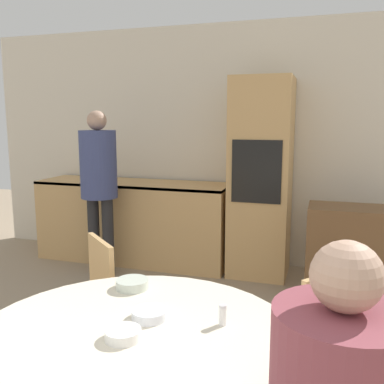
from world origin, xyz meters
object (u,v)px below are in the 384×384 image
at_px(chair_far_left, 86,305).
at_px(person_standing, 99,175).
at_px(sideboard, 365,254).
at_px(chair_far_right, 313,341).
at_px(bowl_centre, 132,284).
at_px(oven_unit, 261,178).
at_px(bowl_far, 123,334).
at_px(bowl_near, 150,314).

height_order(chair_far_left, person_standing, person_standing).
xyz_separation_m(sideboard, chair_far_right, (-0.38, -1.85, 0.09)).
bearing_deg(bowl_centre, chair_far_right, 13.71).
height_order(sideboard, person_standing, person_standing).
bearing_deg(chair_far_left, bowl_centre, 12.18).
xyz_separation_m(oven_unit, sideboard, (0.99, -0.40, -0.58)).
distance_m(bowl_centre, bowl_far, 0.50).
relative_size(sideboard, person_standing, 0.59).
bearing_deg(sideboard, bowl_near, -113.89).
distance_m(chair_far_left, bowl_centre, 0.55).
distance_m(chair_far_right, bowl_far, 1.00).
distance_m(oven_unit, sideboard, 1.22).
distance_m(bowl_near, bowl_far, 0.19).
bearing_deg(chair_far_left, person_standing, 158.93).
bearing_deg(chair_far_right, person_standing, -88.86).
relative_size(person_standing, bowl_far, 11.87).
bearing_deg(sideboard, chair_far_right, -101.50).
relative_size(chair_far_right, bowl_centre, 5.46).
bearing_deg(chair_far_right, bowl_far, -5.62).
height_order(person_standing, bowl_far, person_standing).
relative_size(sideboard, bowl_far, 6.99).
relative_size(chair_far_right, bowl_far, 6.32).
xyz_separation_m(chair_far_right, bowl_far, (-0.69, -0.68, 0.27)).
bearing_deg(oven_unit, bowl_centre, -96.00).
distance_m(oven_unit, chair_far_right, 2.38).
xyz_separation_m(chair_far_left, person_standing, (-0.87, 1.69, 0.53)).
relative_size(person_standing, bowl_centre, 10.26).
xyz_separation_m(oven_unit, bowl_far, (-0.07, -2.93, -0.22)).
xyz_separation_m(chair_far_left, bowl_far, (0.60, -0.70, 0.27)).
bearing_deg(chair_far_left, sideboard, 89.39).
distance_m(chair_far_left, bowl_near, 0.86).
height_order(chair_far_left, bowl_far, chair_far_left).
distance_m(sideboard, person_standing, 2.61).
bearing_deg(bowl_centre, person_standing, 123.63).
bearing_deg(chair_far_right, oven_unit, -125.08).
bearing_deg(bowl_near, oven_unit, 89.02).
height_order(person_standing, bowl_centre, person_standing).
bearing_deg(chair_far_left, oven_unit, 114.90).
bearing_deg(bowl_far, bowl_centre, 111.61).
bearing_deg(chair_far_left, bowl_far, -7.60).
xyz_separation_m(chair_far_left, bowl_near, (0.63, -0.51, 0.27)).
xyz_separation_m(oven_unit, bowl_centre, (-0.26, -2.46, -0.22)).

